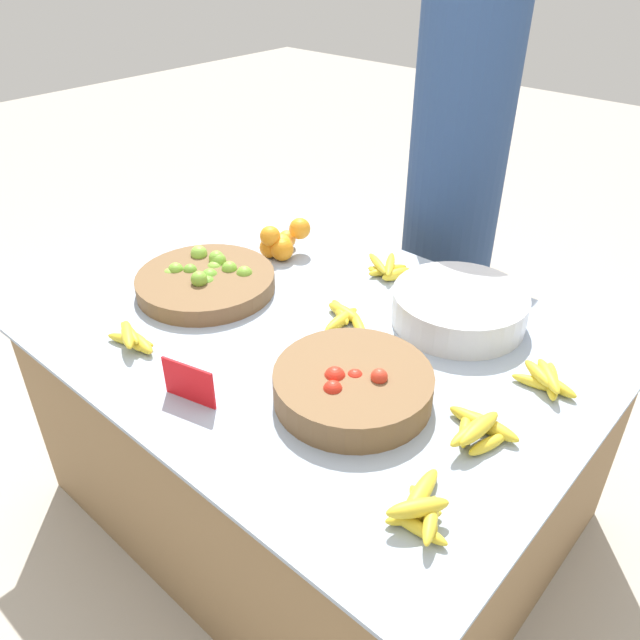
{
  "coord_description": "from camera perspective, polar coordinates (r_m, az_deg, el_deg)",
  "views": [
    {
      "loc": [
        0.95,
        -1.07,
        1.67
      ],
      "look_at": [
        0.0,
        0.0,
        0.73
      ],
      "focal_mm": 35.0,
      "sensor_mm": 36.0,
      "label": 1
    }
  ],
  "objects": [
    {
      "name": "vendor_person",
      "position": [
        2.45,
        12.02,
        10.71
      ],
      "size": [
        0.35,
        0.35,
        1.65
      ],
      "color": "navy",
      "rests_on": "ground_plane"
    },
    {
      "name": "banana_bunch_front_center",
      "position": [
        1.64,
        20.04,
        -5.16
      ],
      "size": [
        0.16,
        0.15,
        0.06
      ],
      "color": "yellow",
      "rests_on": "market_table"
    },
    {
      "name": "market_table",
      "position": [
        1.95,
        0.0,
        -9.55
      ],
      "size": [
        1.5,
        1.17,
        0.68
      ],
      "color": "olive",
      "rests_on": "ground_plane"
    },
    {
      "name": "lime_bowl",
      "position": [
        1.97,
        -10.36,
        3.56
      ],
      "size": [
        0.43,
        0.43,
        0.09
      ],
      "color": "brown",
      "rests_on": "market_table"
    },
    {
      "name": "banana_bunch_front_right",
      "position": [
        2.04,
        6.3,
        4.62
      ],
      "size": [
        0.18,
        0.15,
        0.05
      ],
      "color": "yellow",
      "rests_on": "market_table"
    },
    {
      "name": "banana_bunch_middle_right",
      "position": [
        1.45,
        14.34,
        -9.56
      ],
      "size": [
        0.17,
        0.16,
        0.06
      ],
      "color": "yellow",
      "rests_on": "market_table"
    },
    {
      "name": "price_sign",
      "position": [
        1.52,
        -11.91,
        -5.64
      ],
      "size": [
        0.14,
        0.04,
        0.11
      ],
      "rotation": [
        0.0,
        0.0,
        0.25
      ],
      "color": "red",
      "rests_on": "market_table"
    },
    {
      "name": "banana_bunch_front_left",
      "position": [
        1.79,
        2.31,
        0.28
      ],
      "size": [
        0.21,
        0.16,
        0.04
      ],
      "color": "yellow",
      "rests_on": "market_table"
    },
    {
      "name": "banana_bunch_back_center",
      "position": [
        1.76,
        -16.78,
        -1.61
      ],
      "size": [
        0.17,
        0.1,
        0.06
      ],
      "color": "yellow",
      "rests_on": "market_table"
    },
    {
      "name": "orange_pile",
      "position": [
        2.14,
        -3.51,
        7.14
      ],
      "size": [
        0.13,
        0.17,
        0.13
      ],
      "color": "orange",
      "rests_on": "market_table"
    },
    {
      "name": "ground_plane",
      "position": [
        2.2,
        0.0,
        -16.04
      ],
      "size": [
        12.0,
        12.0,
        0.0
      ],
      "primitive_type": "plane",
      "color": "#ADA599"
    },
    {
      "name": "tomato_basket",
      "position": [
        1.5,
        3.02,
        -6.0
      ],
      "size": [
        0.38,
        0.38,
        0.1
      ],
      "color": "brown",
      "rests_on": "market_table"
    },
    {
      "name": "metal_bowl",
      "position": [
        1.82,
        12.59,
        1.12
      ],
      "size": [
        0.38,
        0.38,
        0.1
      ],
      "color": "silver",
      "rests_on": "market_table"
    },
    {
      "name": "banana_bunch_middle_left",
      "position": [
        1.27,
        9.15,
        -16.7
      ],
      "size": [
        0.14,
        0.19,
        0.06
      ],
      "color": "yellow",
      "rests_on": "market_table"
    }
  ]
}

